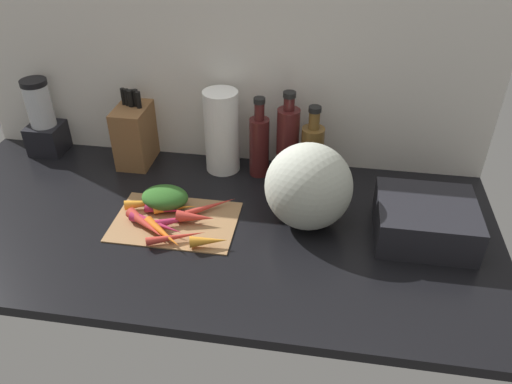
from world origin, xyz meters
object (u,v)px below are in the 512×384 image
at_px(carrot_10, 148,203).
at_px(bottle_1, 288,142).
at_px(carrot_5, 209,241).
at_px(knife_block, 135,134).
at_px(carrot_0, 175,208).
at_px(carrot_3, 145,224).
at_px(carrot_4, 156,224).
at_px(blender_appliance, 44,122).
at_px(carrot_8, 176,237).
at_px(carrot_6, 163,233).
at_px(carrot_7, 178,220).
at_px(carrot_2, 166,210).
at_px(cutting_board, 175,221).
at_px(carrot_1, 211,206).
at_px(bottle_0, 259,144).
at_px(paper_towel_roll, 223,132).
at_px(carrot_9, 196,217).
at_px(bottle_2, 312,152).
at_px(dish_rack, 425,220).
at_px(winter_squash, 308,187).

height_order(carrot_10, bottle_1, bottle_1).
height_order(carrot_5, knife_block, knife_block).
bearing_deg(carrot_0, bottle_1, 40.54).
relative_size(carrot_3, carrot_5, 1.49).
bearing_deg(carrot_4, blender_appliance, 144.01).
bearing_deg(carrot_10, carrot_0, -5.82).
bearing_deg(carrot_8, carrot_6, 168.46).
distance_m(carrot_7, carrot_10, 0.13).
relative_size(carrot_2, knife_block, 0.49).
height_order(cutting_board, carrot_3, carrot_3).
xyz_separation_m(carrot_3, carrot_5, (0.19, -0.04, -0.00)).
bearing_deg(carrot_7, carrot_8, -77.86).
bearing_deg(carrot_1, bottle_0, 64.68).
bearing_deg(carrot_8, bottle_0, 66.36).
xyz_separation_m(carrot_0, paper_towel_roll, (0.09, 0.27, 0.12)).
bearing_deg(carrot_6, carrot_9, 47.67).
relative_size(carrot_3, bottle_2, 0.58).
bearing_deg(bottle_1, cutting_board, -134.38).
height_order(bottle_0, dish_rack, bottle_0).
bearing_deg(bottle_1, blender_appliance, 177.70).
xyz_separation_m(carrot_8, carrot_9, (0.03, 0.09, 0.01)).
distance_m(bottle_1, dish_rack, 0.48).
height_order(carrot_5, carrot_9, carrot_9).
distance_m(carrot_5, winter_squash, 0.31).
height_order(carrot_0, paper_towel_roll, paper_towel_roll).
bearing_deg(carrot_10, bottle_0, 40.35).
bearing_deg(carrot_3, bottle_0, 52.54).
bearing_deg(carrot_7, carrot_1, 47.23).
distance_m(carrot_3, carrot_9, 0.14).
bearing_deg(carrot_10, bottle_1, 32.70).
relative_size(carrot_0, carrot_2, 1.00).
distance_m(carrot_3, paper_towel_roll, 0.41).
xyz_separation_m(carrot_7, bottle_1, (0.28, 0.31, 0.11)).
xyz_separation_m(carrot_10, bottle_1, (0.39, 0.25, 0.11)).
bearing_deg(bottle_0, paper_towel_roll, 174.23).
bearing_deg(winter_squash, bottle_0, 125.61).
relative_size(blender_appliance, bottle_1, 0.90).
relative_size(carrot_6, carrot_7, 1.17).
bearing_deg(carrot_7, carrot_6, -109.67).
bearing_deg(dish_rack, knife_block, 164.02).
distance_m(carrot_1, carrot_2, 0.13).
height_order(carrot_10, bottle_2, bottle_2).
bearing_deg(paper_towel_roll, blender_appliance, 178.28).
relative_size(cutting_board, carrot_7, 2.73).
xyz_separation_m(cutting_board, carrot_3, (-0.07, -0.05, 0.02)).
xyz_separation_m(knife_block, bottle_0, (0.42, -0.01, 0.01)).
distance_m(carrot_6, bottle_0, 0.44).
distance_m(knife_block, paper_towel_roll, 0.30).
bearing_deg(carrot_9, bottle_2, 42.76).
bearing_deg(carrot_8, carrot_10, 132.87).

